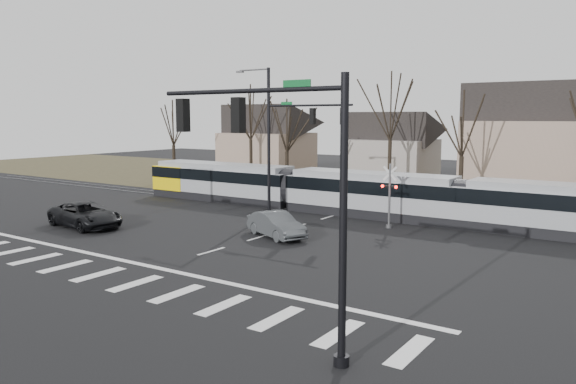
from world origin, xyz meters
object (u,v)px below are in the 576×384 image
Objects in this scene: tram at (370,192)px; rail_crossing_signal at (389,198)px; suv at (85,215)px; sedan at (276,225)px.

tram is 10.05× the size of rail_crossing_signal.
rail_crossing_signal is (2.89, -3.21, 0.22)m from tram.
rail_crossing_signal is at bearing -49.80° from suv.
sedan is at bearing -98.33° from tram.
suv is 18.98m from rail_crossing_signal.
rail_crossing_signal is (4.25, 6.11, 1.16)m from sedan.
sedan is 1.16× the size of rail_crossing_signal.
suv is 1.46× the size of rail_crossing_signal.
tram is 8.63× the size of sedan.
sedan is 12.36m from suv.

